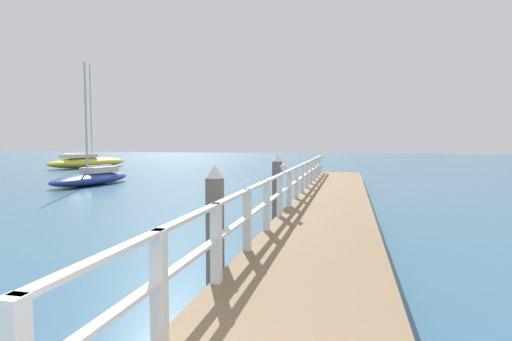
{
  "coord_description": "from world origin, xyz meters",
  "views": [
    {
      "loc": [
        0.54,
        -0.83,
        2.18
      ],
      "look_at": [
        -1.89,
        9.82,
        1.43
      ],
      "focal_mm": 28.94,
      "sensor_mm": 36.0,
      "label": 1
    }
  ],
  "objects_px": {
    "seagull_foreground": "(284,167)",
    "boat_2": "(92,178)",
    "boat_0": "(88,162)",
    "dock_piling_far": "(277,187)",
    "dock_piling_near": "(215,226)"
  },
  "relations": [
    {
      "from": "dock_piling_far",
      "to": "seagull_foreground",
      "type": "xyz_separation_m",
      "value": [
        0.38,
        -1.27,
        0.64
      ]
    },
    {
      "from": "seagull_foreground",
      "to": "boat_2",
      "type": "distance_m",
      "value": 14.22
    },
    {
      "from": "dock_piling_near",
      "to": "dock_piling_far",
      "type": "height_order",
      "value": "same"
    },
    {
      "from": "dock_piling_near",
      "to": "boat_2",
      "type": "bearing_deg",
      "value": 130.45
    },
    {
      "from": "seagull_foreground",
      "to": "boat_2",
      "type": "height_order",
      "value": "boat_2"
    },
    {
      "from": "seagull_foreground",
      "to": "boat_2",
      "type": "bearing_deg",
      "value": -49.46
    },
    {
      "from": "dock_piling_near",
      "to": "seagull_foreground",
      "type": "relative_size",
      "value": 3.9
    },
    {
      "from": "boat_2",
      "to": "dock_piling_far",
      "type": "bearing_deg",
      "value": 151.92
    },
    {
      "from": "seagull_foreground",
      "to": "boat_2",
      "type": "xyz_separation_m",
      "value": [
        -11.24,
        8.62,
        -1.21
      ]
    },
    {
      "from": "dock_piling_near",
      "to": "boat_0",
      "type": "xyz_separation_m",
      "value": [
        -19.76,
        25.11,
        -0.44
      ]
    },
    {
      "from": "dock_piling_far",
      "to": "boat_0",
      "type": "height_order",
      "value": "boat_0"
    },
    {
      "from": "dock_piling_far",
      "to": "seagull_foreground",
      "type": "relative_size",
      "value": 3.9
    },
    {
      "from": "dock_piling_near",
      "to": "seagull_foreground",
      "type": "height_order",
      "value": "dock_piling_near"
    },
    {
      "from": "seagull_foreground",
      "to": "boat_2",
      "type": "relative_size",
      "value": 0.08
    },
    {
      "from": "seagull_foreground",
      "to": "boat_0",
      "type": "xyz_separation_m",
      "value": [
        -20.15,
        20.98,
        -1.08
      ]
    }
  ]
}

